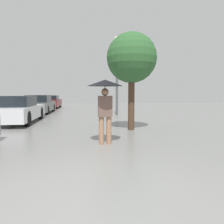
% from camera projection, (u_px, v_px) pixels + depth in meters
% --- Properties ---
extents(ground_plane, '(60.00, 60.00, 0.00)m').
position_uv_depth(ground_plane, '(83.00, 200.00, 2.80)').
color(ground_plane, slate).
extents(pedestrian, '(0.95, 0.95, 1.74)m').
position_uv_depth(pedestrian, '(105.00, 94.00, 5.82)').
color(pedestrian, '#9E7051').
rests_on(pedestrian, ground_plane).
extents(parked_car_second, '(1.68, 4.41, 1.27)m').
position_uv_depth(parked_car_second, '(18.00, 110.00, 10.39)').
color(parked_car_second, silver).
rests_on(parked_car_second, ground_plane).
extents(parked_car_third, '(1.71, 4.45, 1.28)m').
position_uv_depth(parked_car_third, '(40.00, 105.00, 15.78)').
color(parked_car_third, '#4C514C').
rests_on(parked_car_third, ground_plane).
extents(parked_car_farthest, '(1.84, 4.26, 1.23)m').
position_uv_depth(parked_car_farthest, '(50.00, 102.00, 21.25)').
color(parked_car_farthest, maroon).
rests_on(parked_car_farthest, ground_plane).
extents(tree, '(1.87, 1.87, 3.64)m').
position_uv_depth(tree, '(132.00, 59.00, 8.11)').
color(tree, '#473323').
rests_on(tree, ground_plane).
extents(street_lamp, '(0.40, 0.40, 4.96)m').
position_uv_depth(street_lamp, '(117.00, 65.00, 13.77)').
color(street_lamp, '#515456').
rests_on(street_lamp, ground_plane).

